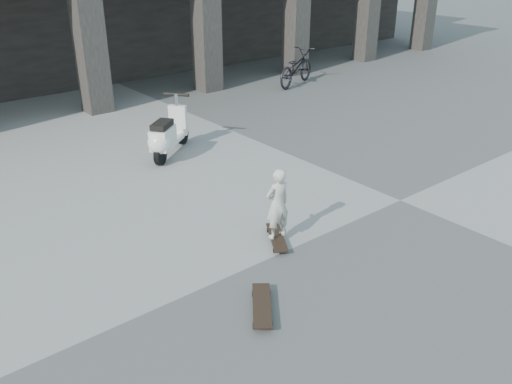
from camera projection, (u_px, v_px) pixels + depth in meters
ground at (400, 200)px, 9.51m from camera, size 90.00×90.00×0.00m
longboard at (277, 238)px, 8.18m from camera, size 0.64×0.86×0.09m
skateboard_spare at (262, 306)px, 6.64m from camera, size 0.73×0.85×0.11m
child at (277, 204)px, 7.94m from camera, size 0.42×0.29×1.10m
scooter at (166, 137)px, 11.12m from camera, size 1.47×1.20×1.22m
bicycle at (296, 68)px, 16.86m from camera, size 2.17×1.40×1.08m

